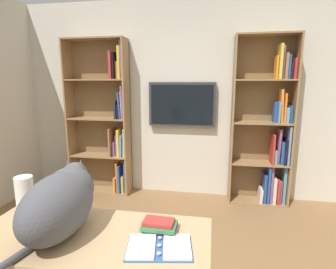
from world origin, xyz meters
The scene contains 9 objects.
wall_back centered at (0.00, -2.23, 1.35)m, with size 4.52×0.06×2.70m, color beige.
bookshelf_left centered at (-1.21, -2.06, 0.99)m, with size 0.76×0.28×2.18m.
bookshelf_right centered at (1.01, -2.07, 1.07)m, with size 0.88×0.28×2.19m.
wall_mounted_tv centered at (-0.07, -2.15, 1.30)m, with size 0.92×0.07×0.60m.
desk centered at (0.15, 0.28, 0.64)m, with size 1.31×0.60×0.77m.
cat centered at (0.31, 0.25, 0.96)m, with size 0.30×0.71×0.38m.
open_binder centered at (-0.25, 0.31, 0.78)m, with size 0.36×0.27×0.02m.
paper_towel_roll centered at (0.67, 0.08, 0.89)m, with size 0.11×0.11×0.24m, color white.
desk_book_stack centered at (-0.22, 0.16, 0.81)m, with size 0.20×0.14×0.07m.
Camera 1 is at (-0.50, 1.49, 1.60)m, focal length 28.37 mm.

